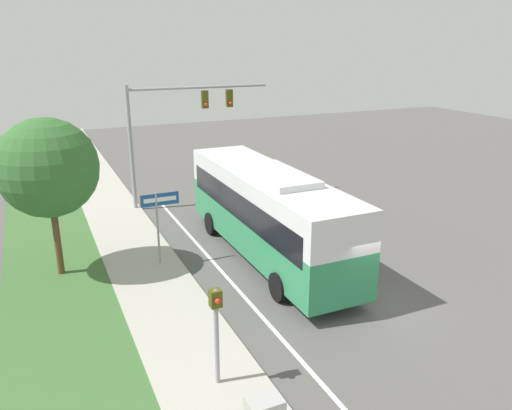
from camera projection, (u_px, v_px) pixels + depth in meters
The scene contains 9 objects.
ground_plane at pixel (368, 303), 16.64m from camera, with size 80.00×80.00×0.00m, color #565451.
sidewalk at pixel (190, 347), 14.18m from camera, with size 2.80×80.00×0.12m.
grass_verge at pixel (71, 377), 12.92m from camera, with size 3.60×80.00×0.10m.
lane_divider_near at pixel (272, 328), 15.22m from camera, with size 0.14×30.00×0.01m.
bus at pixel (268, 209), 19.58m from camera, with size 2.68×10.85×3.74m.
signal_gantry at pixel (175, 118), 25.42m from camera, with size 7.53×0.41×6.34m.
pedestrian_signal at pixel (216, 321), 12.07m from camera, with size 0.28×0.34×2.72m.
street_sign at pixel (159, 213), 18.87m from camera, with size 1.46×0.08×2.96m.
roadside_tree at pixel (48, 168), 17.36m from camera, with size 3.51×3.51×5.79m.
Camera 1 is at (-9.56, -11.89, 8.32)m, focal length 35.00 mm.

